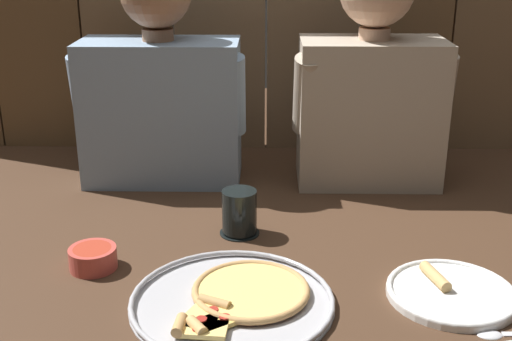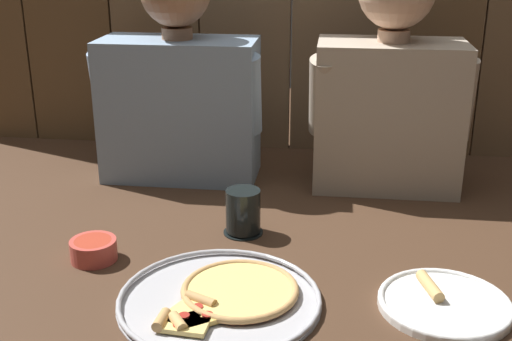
% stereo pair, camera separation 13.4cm
% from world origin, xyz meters
% --- Properties ---
extents(ground_plane, '(3.20, 3.20, 0.00)m').
position_xyz_m(ground_plane, '(0.00, 0.00, 0.00)').
color(ground_plane, '#422B1C').
extents(pizza_tray, '(0.38, 0.38, 0.03)m').
position_xyz_m(pizza_tray, '(-0.05, -0.12, 0.01)').
color(pizza_tray, '#B2B2B7').
rests_on(pizza_tray, ground).
extents(dinner_plate, '(0.24, 0.24, 0.03)m').
position_xyz_m(dinner_plate, '(0.35, -0.09, 0.01)').
color(dinner_plate, white).
rests_on(dinner_plate, ground).
extents(drinking_glass, '(0.09, 0.09, 0.10)m').
position_xyz_m(drinking_glass, '(-0.06, 0.17, 0.05)').
color(drinking_glass, black).
rests_on(drinking_glass, ground).
extents(dipping_bowl, '(0.10, 0.10, 0.04)m').
position_xyz_m(dipping_bowl, '(-0.35, 0.01, 0.02)').
color(dipping_bowl, '#CC4C42').
rests_on(dipping_bowl, ground).
extents(table_spoon, '(0.14, 0.03, 0.01)m').
position_xyz_m(table_spoon, '(0.41, -0.21, 0.00)').
color(table_spoon, silver).
rests_on(table_spoon, ground).
extents(diner_left, '(0.45, 0.20, 0.59)m').
position_xyz_m(diner_left, '(-0.28, 0.52, 0.27)').
color(diner_left, '#849EB7').
rests_on(diner_left, ground).
extents(diner_right, '(0.41, 0.21, 0.61)m').
position_xyz_m(diner_right, '(0.28, 0.52, 0.28)').
color(diner_right, '#B2A38E').
rests_on(diner_right, ground).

